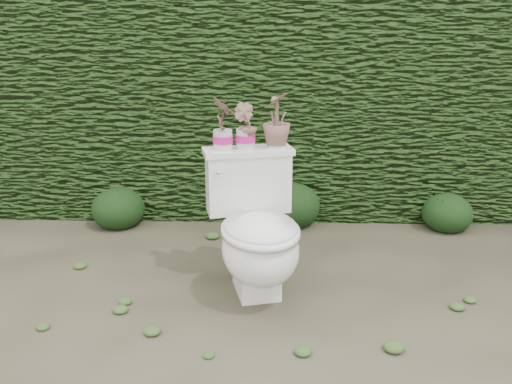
{
  "coord_description": "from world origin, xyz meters",
  "views": [
    {
      "loc": [
        -0.13,
        -2.73,
        1.46
      ],
      "look_at": [
        -0.2,
        0.13,
        0.55
      ],
      "focal_mm": 38.0,
      "sensor_mm": 36.0,
      "label": 1
    }
  ],
  "objects_px": {
    "potted_plant_center": "(245,127)",
    "potted_plant_right": "(277,121)",
    "potted_plant_left": "(223,125)",
    "toilet": "(257,234)"
  },
  "relations": [
    {
      "from": "potted_plant_left",
      "to": "toilet",
      "type": "bearing_deg",
      "value": -169.99
    },
    {
      "from": "potted_plant_left",
      "to": "potted_plant_center",
      "type": "distance_m",
      "value": 0.13
    },
    {
      "from": "toilet",
      "to": "potted_plant_right",
      "type": "distance_m",
      "value": 0.64
    },
    {
      "from": "toilet",
      "to": "potted_plant_right",
      "type": "bearing_deg",
      "value": 55.64
    },
    {
      "from": "potted_plant_center",
      "to": "potted_plant_right",
      "type": "xyz_separation_m",
      "value": [
        0.17,
        0.04,
        0.03
      ]
    },
    {
      "from": "toilet",
      "to": "potted_plant_right",
      "type": "height_order",
      "value": "potted_plant_right"
    },
    {
      "from": "potted_plant_center",
      "to": "potted_plant_right",
      "type": "bearing_deg",
      "value": -138.45
    },
    {
      "from": "potted_plant_right",
      "to": "potted_plant_center",
      "type": "bearing_deg",
      "value": -58.19
    },
    {
      "from": "potted_plant_left",
      "to": "potted_plant_right",
      "type": "distance_m",
      "value": 0.31
    },
    {
      "from": "potted_plant_left",
      "to": "potted_plant_center",
      "type": "bearing_deg",
      "value": -110.58
    }
  ]
}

